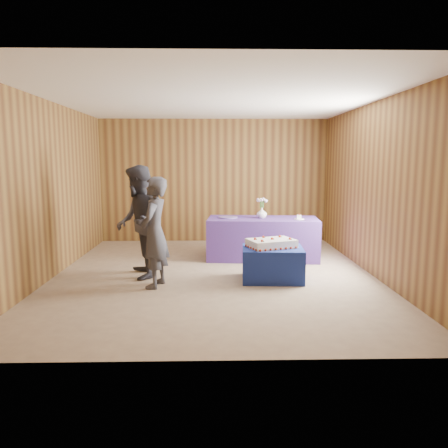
{
  "coord_description": "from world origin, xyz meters",
  "views": [
    {
      "loc": [
        -0.01,
        -6.73,
        1.8
      ],
      "look_at": [
        0.16,
        0.1,
        0.8
      ],
      "focal_mm": 35.0,
      "sensor_mm": 36.0,
      "label": 1
    }
  ],
  "objects_px": {
    "vase": "(262,213)",
    "guest_right": "(139,222)",
    "serving_table": "(263,238)",
    "guest_left": "(155,233)",
    "sheet_cake": "(271,243)",
    "cake_table": "(272,264)"
  },
  "relations": [
    {
      "from": "vase",
      "to": "guest_right",
      "type": "distance_m",
      "value": 2.41
    },
    {
      "from": "vase",
      "to": "guest_left",
      "type": "bearing_deg",
      "value": -133.57
    },
    {
      "from": "vase",
      "to": "guest_left",
      "type": "height_order",
      "value": "guest_left"
    },
    {
      "from": "serving_table",
      "to": "vase",
      "type": "xyz_separation_m",
      "value": [
        -0.02,
        0.02,
        0.47
      ]
    },
    {
      "from": "cake_table",
      "to": "guest_right",
      "type": "xyz_separation_m",
      "value": [
        -2.03,
        0.2,
        0.62
      ]
    },
    {
      "from": "cake_table",
      "to": "vase",
      "type": "bearing_deg",
      "value": 93.62
    },
    {
      "from": "sheet_cake",
      "to": "vase",
      "type": "xyz_separation_m",
      "value": [
        0.02,
        1.48,
        0.28
      ]
    },
    {
      "from": "cake_table",
      "to": "serving_table",
      "type": "distance_m",
      "value": 1.49
    },
    {
      "from": "cake_table",
      "to": "sheet_cake",
      "type": "distance_m",
      "value": 0.31
    },
    {
      "from": "cake_table",
      "to": "guest_left",
      "type": "xyz_separation_m",
      "value": [
        -1.72,
        -0.31,
        0.54
      ]
    },
    {
      "from": "serving_table",
      "to": "sheet_cake",
      "type": "height_order",
      "value": "serving_table"
    },
    {
      "from": "cake_table",
      "to": "serving_table",
      "type": "relative_size",
      "value": 0.45
    },
    {
      "from": "guest_right",
      "to": "guest_left",
      "type": "bearing_deg",
      "value": 18.28
    },
    {
      "from": "cake_table",
      "to": "guest_right",
      "type": "height_order",
      "value": "guest_right"
    },
    {
      "from": "serving_table",
      "to": "vase",
      "type": "relative_size",
      "value": 10.5
    },
    {
      "from": "cake_table",
      "to": "guest_left",
      "type": "distance_m",
      "value": 1.83
    },
    {
      "from": "cake_table",
      "to": "vase",
      "type": "xyz_separation_m",
      "value": [
        -0.0,
        1.5,
        0.6
      ]
    },
    {
      "from": "serving_table",
      "to": "guest_left",
      "type": "bearing_deg",
      "value": -129.11
    },
    {
      "from": "vase",
      "to": "guest_right",
      "type": "xyz_separation_m",
      "value": [
        -2.03,
        -1.3,
        0.02
      ]
    },
    {
      "from": "guest_left",
      "to": "sheet_cake",
      "type": "bearing_deg",
      "value": 112.5
    },
    {
      "from": "serving_table",
      "to": "guest_right",
      "type": "relative_size",
      "value": 1.16
    },
    {
      "from": "serving_table",
      "to": "sheet_cake",
      "type": "xyz_separation_m",
      "value": [
        -0.03,
        -1.46,
        0.19
      ]
    }
  ]
}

